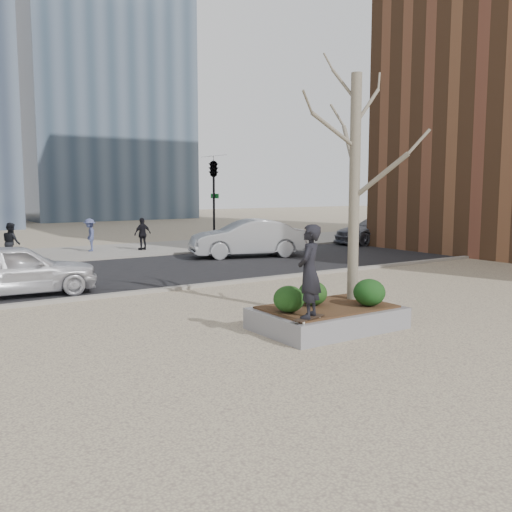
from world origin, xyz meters
TOP-DOWN VIEW (x-y plane):
  - ground at (0.00, 0.00)m, footprint 120.00×120.00m
  - street at (0.00, 10.00)m, footprint 60.00×8.00m
  - far_sidewalk at (0.00, 17.00)m, footprint 60.00×6.00m
  - planter at (1.00, 0.00)m, footprint 3.00×2.00m
  - planter_mulch at (1.00, 0.00)m, footprint 2.70×1.70m
  - sycamore_tree at (2.00, 0.30)m, footprint 2.80×2.80m
  - shrub_left at (-0.05, -0.03)m, footprint 0.64×0.64m
  - shrub_middle at (0.78, 0.23)m, footprint 0.63×0.63m
  - shrub_right at (1.76, -0.48)m, footprint 0.68×0.68m
  - skateboard at (-0.10, -0.73)m, footprint 0.81×0.39m
  - skateboarder at (-0.10, -0.73)m, footprint 0.78×0.73m
  - police_car at (-3.77, 7.56)m, footprint 4.43×2.11m
  - car_silver at (6.38, 11.50)m, footprint 5.18×3.10m
  - car_third at (15.39, 12.50)m, footprint 5.30×2.81m
  - pedestrian_a at (-2.45, 15.27)m, footprint 0.74×0.87m
  - pedestrian_b at (1.39, 17.38)m, footprint 0.77×1.09m
  - pedestrian_c at (3.67, 16.54)m, footprint 0.96×0.56m
  - traffic_light_far at (6.50, 14.60)m, footprint 0.60×2.48m

SIDE VIEW (x-z plane):
  - ground at x=0.00m, z-range 0.00..0.00m
  - street at x=0.00m, z-range 0.00..0.02m
  - far_sidewalk at x=0.00m, z-range 0.00..0.02m
  - planter at x=1.00m, z-range 0.00..0.45m
  - planter_mulch at x=1.00m, z-range 0.45..0.49m
  - skateboard at x=-0.10m, z-range 0.45..0.53m
  - police_car at x=-3.77m, z-range 0.02..1.48m
  - car_third at x=15.39m, z-range 0.02..1.48m
  - shrub_middle at x=0.78m, z-range 0.49..1.02m
  - shrub_left at x=-0.05m, z-range 0.49..1.03m
  - shrub_right at x=1.76m, z-range 0.49..1.07m
  - pedestrian_b at x=1.39m, z-range 0.02..1.56m
  - pedestrian_c at x=3.67m, z-range 0.02..1.57m
  - pedestrian_a at x=-2.45m, z-range 0.02..1.61m
  - car_silver at x=6.38m, z-range 0.02..1.63m
  - skateboarder at x=-0.10m, z-range 0.52..2.32m
  - traffic_light_far at x=6.50m, z-range 0.00..4.50m
  - sycamore_tree at x=2.00m, z-range 0.49..7.09m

